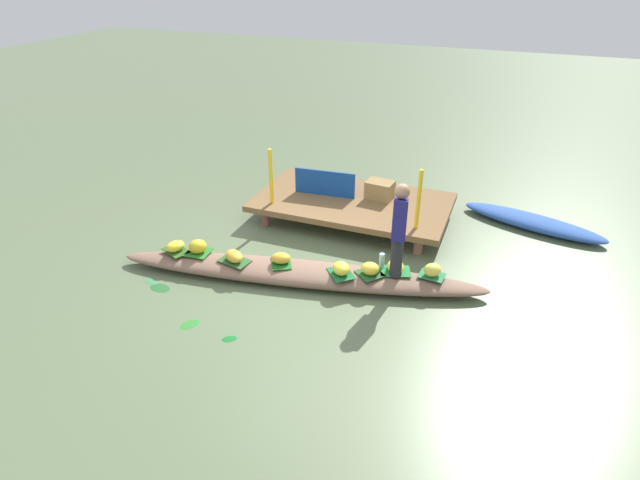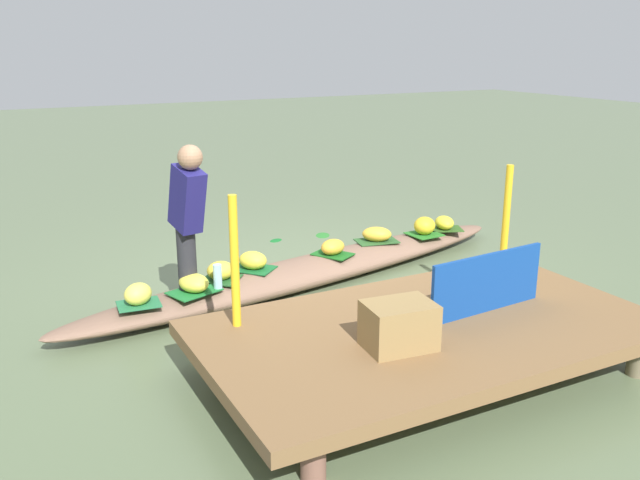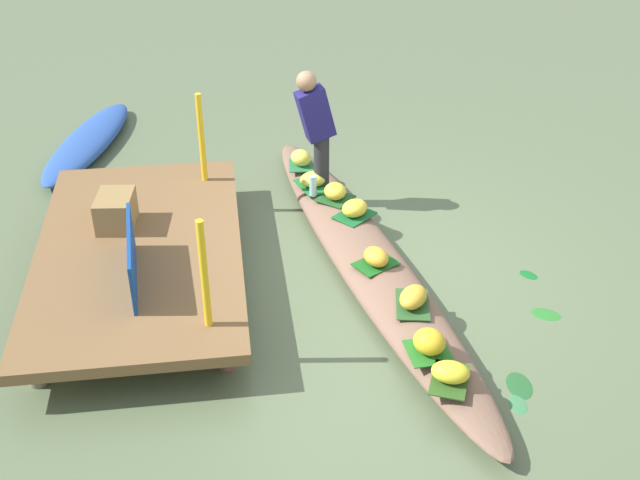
% 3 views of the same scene
% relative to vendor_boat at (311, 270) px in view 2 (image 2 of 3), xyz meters
% --- Properties ---
extents(canal_water, '(40.00, 40.00, 0.00)m').
position_rel_vendor_boat_xyz_m(canal_water, '(0.00, 0.00, -0.12)').
color(canal_water, '#596A49').
rests_on(canal_water, ground).
extents(dock_platform, '(3.20, 1.80, 0.37)m').
position_rel_vendor_boat_xyz_m(dock_platform, '(0.11, 2.05, 0.19)').
color(dock_platform, brown).
rests_on(dock_platform, ground).
extents(vendor_boat, '(5.18, 1.59, 0.23)m').
position_rel_vendor_boat_xyz_m(vendor_boat, '(0.00, 0.00, 0.00)').
color(vendor_boat, brown).
rests_on(vendor_boat, ground).
extents(leaf_mat_0, '(0.46, 0.47, 0.01)m').
position_rel_vendor_boat_xyz_m(leaf_mat_0, '(0.61, 0.02, 0.12)').
color(leaf_mat_0, '#175C2B').
rests_on(leaf_mat_0, vendor_boat).
extents(banana_bunch_0, '(0.33, 0.35, 0.16)m').
position_rel_vendor_boat_xyz_m(banana_bunch_0, '(0.61, 0.02, 0.20)').
color(banana_bunch_0, yellow).
rests_on(banana_bunch_0, vendor_boat).
extents(leaf_mat_1, '(0.47, 0.35, 0.01)m').
position_rel_vendor_boat_xyz_m(leaf_mat_1, '(-0.88, -0.21, 0.12)').
color(leaf_mat_1, '#285326').
rests_on(leaf_mat_1, vendor_boat).
extents(banana_bunch_1, '(0.37, 0.35, 0.15)m').
position_rel_vendor_boat_xyz_m(banana_bunch_1, '(-0.88, -0.21, 0.20)').
color(banana_bunch_1, gold).
rests_on(banana_bunch_1, vendor_boat).
extents(leaf_mat_2, '(0.41, 0.45, 0.01)m').
position_rel_vendor_boat_xyz_m(leaf_mat_2, '(-0.25, -0.02, 0.12)').
color(leaf_mat_2, '#195B1C').
rests_on(leaf_mat_2, vendor_boat).
extents(banana_bunch_2, '(0.32, 0.28, 0.15)m').
position_rel_vendor_boat_xyz_m(banana_bunch_2, '(-0.25, -0.02, 0.20)').
color(banana_bunch_2, gold).
rests_on(banana_bunch_2, vendor_boat).
extents(leaf_mat_3, '(0.44, 0.44, 0.01)m').
position_rel_vendor_boat_xyz_m(leaf_mat_3, '(0.97, 0.15, 0.12)').
color(leaf_mat_3, '#1E5023').
rests_on(leaf_mat_3, vendor_boat).
extents(banana_bunch_3, '(0.26, 0.24, 0.16)m').
position_rel_vendor_boat_xyz_m(banana_bunch_3, '(0.97, 0.15, 0.20)').
color(banana_bunch_3, yellow).
rests_on(banana_bunch_3, vendor_boat).
extents(leaf_mat_4, '(0.46, 0.39, 0.01)m').
position_rel_vendor_boat_xyz_m(leaf_mat_4, '(-1.81, -0.27, 0.12)').
color(leaf_mat_4, '#2D531D').
rests_on(leaf_mat_4, vendor_boat).
extents(banana_bunch_4, '(0.29, 0.33, 0.15)m').
position_rel_vendor_boat_xyz_m(banana_bunch_4, '(-1.81, -0.27, 0.19)').
color(banana_bunch_4, yellow).
rests_on(banana_bunch_4, vendor_boat).
extents(leaf_mat_5, '(0.35, 0.34, 0.01)m').
position_rel_vendor_boat_xyz_m(leaf_mat_5, '(-1.48, -0.19, 0.12)').
color(leaf_mat_5, '#256D23').
rests_on(leaf_mat_5, vendor_boat).
extents(banana_bunch_5, '(0.34, 0.34, 0.19)m').
position_rel_vendor_boat_xyz_m(banana_bunch_5, '(-1.48, -0.19, 0.22)').
color(banana_bunch_5, gold).
rests_on(banana_bunch_5, vendor_boat).
extents(leaf_mat_6, '(0.36, 0.29, 0.01)m').
position_rel_vendor_boat_xyz_m(leaf_mat_6, '(1.76, 0.41, 0.12)').
color(leaf_mat_6, '#267043').
rests_on(leaf_mat_6, vendor_boat).
extents(banana_bunch_6, '(0.31, 0.30, 0.18)m').
position_rel_vendor_boat_xyz_m(banana_bunch_6, '(1.76, 0.41, 0.21)').
color(banana_bunch_6, '#ECDE51').
rests_on(banana_bunch_6, vendor_boat).
extents(leaf_mat_7, '(0.48, 0.40, 0.01)m').
position_rel_vendor_boat_xyz_m(leaf_mat_7, '(1.27, 0.34, 0.12)').
color(leaf_mat_7, '#1E7131').
rests_on(leaf_mat_7, vendor_boat).
extents(banana_bunch_7, '(0.31, 0.35, 0.15)m').
position_rel_vendor_boat_xyz_m(banana_bunch_7, '(1.27, 0.34, 0.20)').
color(banana_bunch_7, yellow).
rests_on(banana_bunch_7, vendor_boat).
extents(vendor_person, '(0.25, 0.43, 1.25)m').
position_rel_vendor_boat_xyz_m(vendor_person, '(1.28, 0.31, 0.82)').
color(vendor_person, '#28282D').
rests_on(vendor_person, vendor_boat).
extents(water_bottle, '(0.07, 0.07, 0.22)m').
position_rel_vendor_boat_xyz_m(water_bottle, '(1.07, 0.37, 0.23)').
color(water_bottle, '#A5D1E7').
rests_on(water_bottle, vendor_boat).
extents(market_banner, '(1.04, 0.11, 0.44)m').
position_rel_vendor_boat_xyz_m(market_banner, '(-0.39, 2.05, 0.47)').
color(market_banner, navy).
rests_on(market_banner, dock_platform).
extents(railing_post_west, '(0.06, 0.06, 0.93)m').
position_rel_vendor_boat_xyz_m(railing_post_west, '(-1.09, 1.45, 0.71)').
color(railing_post_west, yellow).
rests_on(railing_post_west, dock_platform).
extents(railing_post_east, '(0.06, 0.06, 0.93)m').
position_rel_vendor_boat_xyz_m(railing_post_east, '(1.31, 1.45, 0.71)').
color(railing_post_east, yellow).
rests_on(railing_post_east, dock_platform).
extents(produce_crate, '(0.47, 0.37, 0.30)m').
position_rel_vendor_boat_xyz_m(produce_crate, '(0.51, 2.26, 0.40)').
color(produce_crate, olive).
rests_on(produce_crate, dock_platform).
extents(drifting_plant_0, '(0.23, 0.16, 0.01)m').
position_rel_vendor_boat_xyz_m(drifting_plant_0, '(-1.88, -0.79, -0.11)').
color(drifting_plant_0, '#397849').
rests_on(drifting_plant_0, ground).
extents(drifting_plant_1, '(0.27, 0.31, 0.01)m').
position_rel_vendor_boat_xyz_m(drifting_plant_1, '(-0.86, -1.40, -0.11)').
color(drifting_plant_1, '#2A752A').
rests_on(drifting_plant_1, ground).
extents(drifting_plant_2, '(0.22, 0.20, 0.01)m').
position_rel_vendor_boat_xyz_m(drifting_plant_2, '(-0.27, -1.46, -0.11)').
color(drifting_plant_2, '#156425').
rests_on(drifting_plant_2, ground).
extents(drifting_plant_3, '(0.33, 0.22, 0.01)m').
position_rel_vendor_boat_xyz_m(drifting_plant_3, '(-1.69, -0.87, -0.11)').
color(drifting_plant_3, '#24592B').
rests_on(drifting_plant_3, ground).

